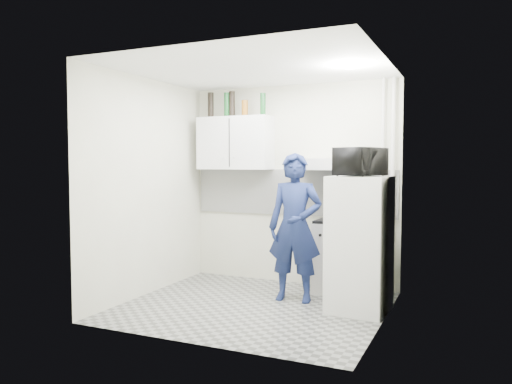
% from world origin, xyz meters
% --- Properties ---
extents(floor, '(2.80, 2.80, 0.00)m').
position_xyz_m(floor, '(0.00, 0.00, 0.00)').
color(floor, slate).
rests_on(floor, ground).
extents(ceiling, '(2.80, 2.80, 0.00)m').
position_xyz_m(ceiling, '(0.00, 0.00, 2.60)').
color(ceiling, white).
rests_on(ceiling, wall_back).
extents(wall_back, '(2.80, 0.00, 2.80)m').
position_xyz_m(wall_back, '(0.00, 1.25, 1.30)').
color(wall_back, beige).
rests_on(wall_back, floor).
extents(wall_left, '(0.00, 2.60, 2.60)m').
position_xyz_m(wall_left, '(-1.40, 0.00, 1.30)').
color(wall_left, beige).
rests_on(wall_left, floor).
extents(wall_right, '(0.00, 2.60, 2.60)m').
position_xyz_m(wall_right, '(1.40, 0.00, 1.30)').
color(wall_right, beige).
rests_on(wall_right, floor).
extents(person, '(0.66, 0.46, 1.70)m').
position_xyz_m(person, '(0.33, 0.43, 0.85)').
color(person, '#141E47').
rests_on(person, floor).
extents(stove, '(0.54, 0.54, 0.86)m').
position_xyz_m(stove, '(0.69, 1.00, 0.43)').
color(stove, beige).
rests_on(stove, floor).
extents(fridge, '(0.64, 0.64, 1.44)m').
position_xyz_m(fridge, '(1.10, 0.32, 0.72)').
color(fridge, silver).
rests_on(fridge, floor).
extents(stove_top, '(0.52, 0.52, 0.03)m').
position_xyz_m(stove_top, '(0.69, 1.00, 0.88)').
color(stove_top, black).
rests_on(stove_top, stove).
extents(saucepan, '(0.19, 0.19, 0.11)m').
position_xyz_m(saucepan, '(0.73, 1.05, 0.95)').
color(saucepan, silver).
rests_on(saucepan, stove_top).
extents(microwave, '(0.63, 0.51, 0.30)m').
position_xyz_m(microwave, '(1.10, 0.32, 1.59)').
color(microwave, black).
rests_on(microwave, fridge).
extents(bottle_a, '(0.08, 0.08, 0.34)m').
position_xyz_m(bottle_a, '(-1.12, 1.07, 2.37)').
color(bottle_a, black).
rests_on(bottle_a, upper_cabinet).
extents(bottle_c, '(0.08, 0.08, 0.33)m').
position_xyz_m(bottle_c, '(-0.87, 1.07, 2.36)').
color(bottle_c, '#144C1E').
rests_on(bottle_c, upper_cabinet).
extents(bottle_d, '(0.08, 0.08, 0.34)m').
position_xyz_m(bottle_d, '(-0.80, 1.07, 2.37)').
color(bottle_d, black).
rests_on(bottle_d, upper_cabinet).
extents(canister_a, '(0.09, 0.09, 0.21)m').
position_xyz_m(canister_a, '(-0.61, 1.07, 2.31)').
color(canister_a, brown).
rests_on(canister_a, upper_cabinet).
extents(bottle_e, '(0.07, 0.07, 0.29)m').
position_xyz_m(bottle_e, '(-0.35, 1.07, 2.35)').
color(bottle_e, '#144C1E').
rests_on(bottle_e, upper_cabinet).
extents(upper_cabinet, '(1.00, 0.35, 0.70)m').
position_xyz_m(upper_cabinet, '(-0.75, 1.07, 1.85)').
color(upper_cabinet, silver).
rests_on(upper_cabinet, wall_back).
extents(range_hood, '(0.60, 0.50, 0.14)m').
position_xyz_m(range_hood, '(0.45, 1.00, 1.57)').
color(range_hood, beige).
rests_on(range_hood, wall_back).
extents(backsplash, '(2.74, 0.03, 0.60)m').
position_xyz_m(backsplash, '(0.00, 1.24, 1.20)').
color(backsplash, white).
rests_on(backsplash, wall_back).
extents(pipe_a, '(0.05, 0.05, 2.60)m').
position_xyz_m(pipe_a, '(1.30, 1.17, 1.30)').
color(pipe_a, beige).
rests_on(pipe_a, floor).
extents(pipe_b, '(0.04, 0.04, 2.60)m').
position_xyz_m(pipe_b, '(1.18, 1.17, 1.30)').
color(pipe_b, beige).
rests_on(pipe_b, floor).
extents(ceiling_spot_fixture, '(0.10, 0.10, 0.02)m').
position_xyz_m(ceiling_spot_fixture, '(1.00, 0.20, 2.57)').
color(ceiling_spot_fixture, white).
rests_on(ceiling_spot_fixture, ceiling).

